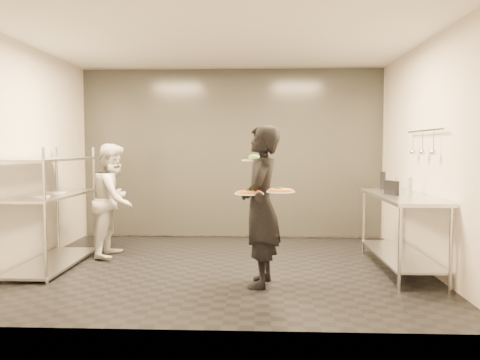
{
  "coord_description": "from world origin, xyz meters",
  "views": [
    {
      "loc": [
        0.45,
        -5.72,
        1.5
      ],
      "look_at": [
        0.22,
        -0.03,
        1.1
      ],
      "focal_mm": 35.0,
      "sensor_mm": 36.0,
      "label": 1
    }
  ],
  "objects_px": {
    "chef": "(114,200)",
    "bottle_clear": "(410,186)",
    "bottle_dark": "(383,180)",
    "waiter": "(261,206)",
    "pizza_plate_far": "(281,191)",
    "bottle_green": "(395,186)",
    "prep_counter": "(401,219)",
    "pizza_plate_near": "(249,193)",
    "salad_plate": "(254,159)",
    "pos_monitor": "(391,188)",
    "pass_rack": "(52,206)"
  },
  "relations": [
    {
      "from": "chef",
      "to": "bottle_clear",
      "type": "distance_m",
      "value": 3.91
    },
    {
      "from": "bottle_dark",
      "to": "bottle_clear",
      "type": "bearing_deg",
      "value": -76.02
    },
    {
      "from": "waiter",
      "to": "pizza_plate_far",
      "type": "relative_size",
      "value": 5.98
    },
    {
      "from": "bottle_green",
      "to": "bottle_clear",
      "type": "xyz_separation_m",
      "value": [
        0.2,
        0.06,
        -0.01
      ]
    },
    {
      "from": "bottle_clear",
      "to": "bottle_dark",
      "type": "relative_size",
      "value": 0.85
    },
    {
      "from": "bottle_green",
      "to": "waiter",
      "type": "bearing_deg",
      "value": -153.69
    },
    {
      "from": "prep_counter",
      "to": "bottle_dark",
      "type": "height_order",
      "value": "bottle_dark"
    },
    {
      "from": "bottle_clear",
      "to": "pizza_plate_near",
      "type": "bearing_deg",
      "value": -151.55
    },
    {
      "from": "pizza_plate_near",
      "to": "bottle_dark",
      "type": "height_order",
      "value": "bottle_dark"
    },
    {
      "from": "salad_plate",
      "to": "bottle_green",
      "type": "distance_m",
      "value": 1.83
    },
    {
      "from": "salad_plate",
      "to": "pos_monitor",
      "type": "bearing_deg",
      "value": 13.21
    },
    {
      "from": "pizza_plate_near",
      "to": "salad_plate",
      "type": "xyz_separation_m",
      "value": [
        0.05,
        0.53,
        0.34
      ]
    },
    {
      "from": "waiter",
      "to": "pizza_plate_far",
      "type": "height_order",
      "value": "waiter"
    },
    {
      "from": "chef",
      "to": "bottle_dark",
      "type": "height_order",
      "value": "chef"
    },
    {
      "from": "chef",
      "to": "bottle_dark",
      "type": "relative_size",
      "value": 6.37
    },
    {
      "from": "pos_monitor",
      "to": "pizza_plate_far",
      "type": "bearing_deg",
      "value": -162.98
    },
    {
      "from": "prep_counter",
      "to": "bottle_clear",
      "type": "height_order",
      "value": "bottle_clear"
    },
    {
      "from": "waiter",
      "to": "pos_monitor",
      "type": "height_order",
      "value": "waiter"
    },
    {
      "from": "pos_monitor",
      "to": "bottle_dark",
      "type": "xyz_separation_m",
      "value": [
        0.1,
        0.8,
        0.03
      ]
    },
    {
      "from": "prep_counter",
      "to": "bottle_clear",
      "type": "bearing_deg",
      "value": 45.92
    },
    {
      "from": "pos_monitor",
      "to": "bottle_dark",
      "type": "distance_m",
      "value": 0.8
    },
    {
      "from": "chef",
      "to": "pizza_plate_near",
      "type": "xyz_separation_m",
      "value": [
        1.9,
        -1.52,
        0.26
      ]
    },
    {
      "from": "pizza_plate_far",
      "to": "pos_monitor",
      "type": "bearing_deg",
      "value": 35.63
    },
    {
      "from": "pizza_plate_far",
      "to": "waiter",
      "type": "bearing_deg",
      "value": 127.12
    },
    {
      "from": "bottle_clear",
      "to": "bottle_dark",
      "type": "xyz_separation_m",
      "value": [
        -0.16,
        0.65,
        0.02
      ]
    },
    {
      "from": "bottle_green",
      "to": "bottle_dark",
      "type": "bearing_deg",
      "value": 87.04
    },
    {
      "from": "chef",
      "to": "pos_monitor",
      "type": "relative_size",
      "value": 6.34
    },
    {
      "from": "pos_monitor",
      "to": "bottle_clear",
      "type": "relative_size",
      "value": 1.19
    },
    {
      "from": "waiter",
      "to": "chef",
      "type": "height_order",
      "value": "waiter"
    },
    {
      "from": "pos_monitor",
      "to": "bottle_green",
      "type": "xyz_separation_m",
      "value": [
        0.07,
        0.09,
        0.02
      ]
    },
    {
      "from": "pizza_plate_near",
      "to": "bottle_green",
      "type": "distance_m",
      "value": 2.04
    },
    {
      "from": "chef",
      "to": "prep_counter",
      "type": "bearing_deg",
      "value": -97.6
    },
    {
      "from": "salad_plate",
      "to": "bottle_green",
      "type": "height_order",
      "value": "salad_plate"
    },
    {
      "from": "pass_rack",
      "to": "chef",
      "type": "bearing_deg",
      "value": 45.14
    },
    {
      "from": "pass_rack",
      "to": "pizza_plate_near",
      "type": "relative_size",
      "value": 5.26
    },
    {
      "from": "pass_rack",
      "to": "salad_plate",
      "type": "distance_m",
      "value": 2.64
    },
    {
      "from": "waiter",
      "to": "bottle_clear",
      "type": "relative_size",
      "value": 8.43
    },
    {
      "from": "waiter",
      "to": "prep_counter",
      "type": "bearing_deg",
      "value": 120.41
    },
    {
      "from": "prep_counter",
      "to": "waiter",
      "type": "bearing_deg",
      "value": -156.98
    },
    {
      "from": "pos_monitor",
      "to": "bottle_clear",
      "type": "distance_m",
      "value": 0.3
    },
    {
      "from": "chef",
      "to": "salad_plate",
      "type": "height_order",
      "value": "chef"
    },
    {
      "from": "waiter",
      "to": "chef",
      "type": "bearing_deg",
      "value": -115.88
    },
    {
      "from": "chef",
      "to": "pos_monitor",
      "type": "distance_m",
      "value": 3.67
    },
    {
      "from": "pizza_plate_far",
      "to": "bottle_dark",
      "type": "xyz_separation_m",
      "value": [
        1.49,
        1.79,
        -0.02
      ]
    },
    {
      "from": "prep_counter",
      "to": "bottle_dark",
      "type": "relative_size",
      "value": 7.41
    },
    {
      "from": "pizza_plate_far",
      "to": "pizza_plate_near",
      "type": "bearing_deg",
      "value": 167.56
    },
    {
      "from": "prep_counter",
      "to": "bottle_green",
      "type": "xyz_separation_m",
      "value": [
        -0.05,
        0.09,
        0.4
      ]
    },
    {
      "from": "pos_monitor",
      "to": "bottle_clear",
      "type": "height_order",
      "value": "bottle_clear"
    },
    {
      "from": "pizza_plate_near",
      "to": "salad_plate",
      "type": "height_order",
      "value": "salad_plate"
    },
    {
      "from": "pass_rack",
      "to": "bottle_clear",
      "type": "xyz_separation_m",
      "value": [
        4.48,
        0.15,
        0.25
      ]
    }
  ]
}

